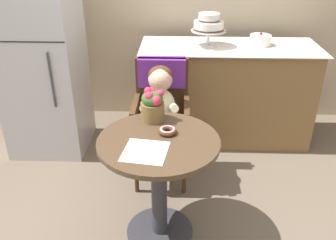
{
  "coord_description": "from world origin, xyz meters",
  "views": [
    {
      "loc": [
        0.12,
        -1.8,
        1.8
      ],
      "look_at": [
        0.05,
        0.15,
        0.77
      ],
      "focal_mm": 38.74,
      "sensor_mm": 36.0,
      "label": 1
    }
  ],
  "objects": [
    {
      "name": "round_layer_cake",
      "position": [
        0.82,
        1.35,
        0.94
      ],
      "size": [
        0.19,
        0.19,
        0.11
      ],
      "color": "white",
      "rests_on": "display_counter"
    },
    {
      "name": "flower_vase",
      "position": [
        -0.05,
        0.24,
        0.83
      ],
      "size": [
        0.15,
        0.15,
        0.22
      ],
      "color": "brown",
      "rests_on": "cafe_table"
    },
    {
      "name": "donut_front",
      "position": [
        0.05,
        0.07,
        0.74
      ],
      "size": [
        0.11,
        0.11,
        0.04
      ],
      "color": "#4C2D19",
      "rests_on": "cafe_table"
    },
    {
      "name": "seated_child",
      "position": [
        -0.02,
        0.54,
        0.68
      ],
      "size": [
        0.27,
        0.32,
        0.73
      ],
      "color": "beige",
      "rests_on": "ground"
    },
    {
      "name": "refrigerator",
      "position": [
        -1.05,
        1.1,
        0.85
      ],
      "size": [
        0.64,
        0.63,
        1.7
      ],
      "color": "silver",
      "rests_on": "ground"
    },
    {
      "name": "display_counter",
      "position": [
        0.55,
        1.3,
        0.45
      ],
      "size": [
        1.56,
        0.62,
        0.9
      ],
      "color": "olive",
      "rests_on": "ground"
    },
    {
      "name": "tiered_cake_stand",
      "position": [
        0.36,
        1.3,
        1.08
      ],
      "size": [
        0.3,
        0.3,
        0.28
      ],
      "color": "silver",
      "rests_on": "display_counter"
    },
    {
      "name": "ground_plane",
      "position": [
        0.0,
        0.0,
        0.0
      ],
      "size": [
        8.0,
        8.0,
        0.0
      ],
      "primitive_type": "plane",
      "color": "#6B5B4C"
    },
    {
      "name": "wicker_chair",
      "position": [
        -0.02,
        0.7,
        0.64
      ],
      "size": [
        0.42,
        0.45,
        0.95
      ],
      "rotation": [
        0.0,
        0.0,
        -0.1
      ],
      "color": "#472D19",
      "rests_on": "ground"
    },
    {
      "name": "cafe_table",
      "position": [
        0.0,
        0.0,
        0.51
      ],
      "size": [
        0.72,
        0.72,
        0.72
      ],
      "color": "#4C3826",
      "rests_on": "ground"
    },
    {
      "name": "paper_napkin",
      "position": [
        -0.06,
        -0.13,
        0.72
      ],
      "size": [
        0.27,
        0.27,
        0.0
      ],
      "primitive_type": "cube",
      "rotation": [
        0.0,
        0.0,
        -0.15
      ],
      "color": "white",
      "rests_on": "cafe_table"
    }
  ]
}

